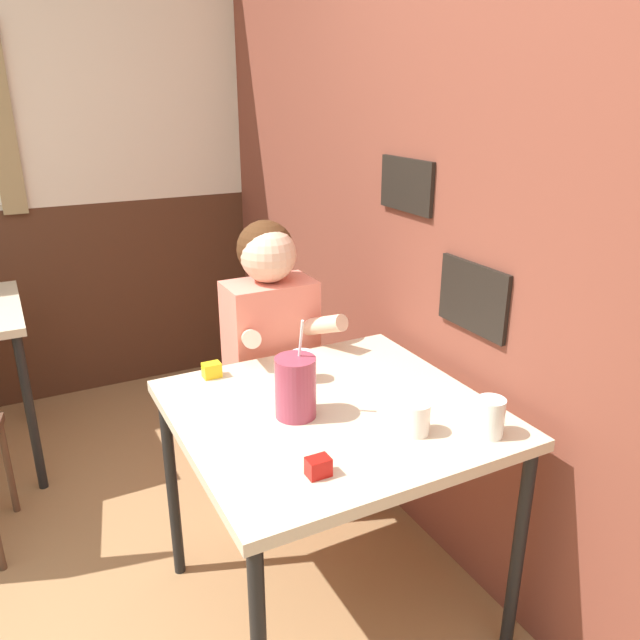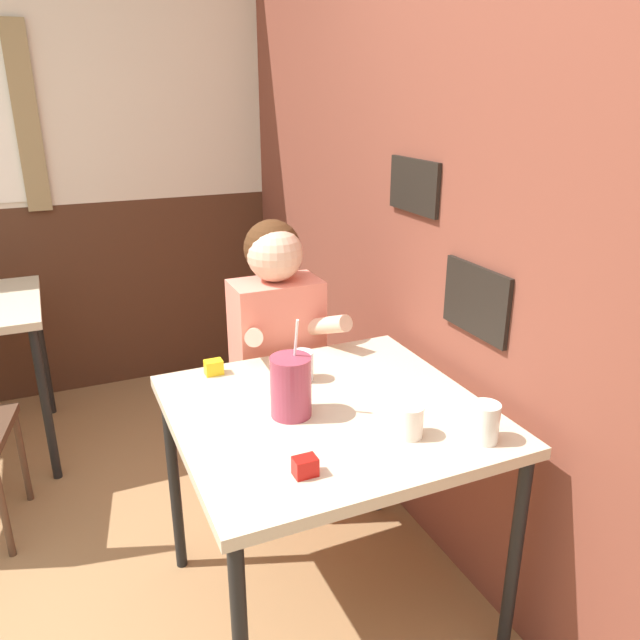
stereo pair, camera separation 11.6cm
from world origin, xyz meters
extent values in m
cube|color=brown|center=(1.31, 1.23, 1.35)|extent=(0.06, 4.46, 2.70)
cube|color=black|center=(1.27, 0.72, 1.37)|extent=(0.02, 0.31, 0.19)
cube|color=black|center=(1.27, 0.32, 1.06)|extent=(0.02, 0.32, 0.23)
cube|color=#472819|center=(0.00, 2.49, 0.55)|extent=(5.55, 0.06, 1.10)
cube|color=#937F56|center=(0.02, 2.44, 1.55)|extent=(0.12, 0.02, 0.94)
cube|color=beige|center=(0.75, 0.32, 0.76)|extent=(0.92, 0.90, 0.04)
cylinder|color=black|center=(1.17, -0.09, 0.37)|extent=(0.04, 0.04, 0.74)
cylinder|color=black|center=(0.33, 0.73, 0.37)|extent=(0.04, 0.04, 0.74)
cylinder|color=black|center=(1.17, 0.73, 0.37)|extent=(0.04, 0.04, 0.74)
cylinder|color=black|center=(-0.08, 1.53, 0.37)|extent=(0.04, 0.04, 0.74)
cylinder|color=black|center=(-0.08, 2.21, 0.37)|extent=(0.04, 0.04, 0.74)
cylinder|color=#4C3323|center=(-0.20, 1.40, 0.21)|extent=(0.03, 0.03, 0.43)
cube|color=#EA7F6B|center=(0.80, 0.92, 0.23)|extent=(0.31, 0.20, 0.46)
cube|color=#EA7F6B|center=(0.80, 0.92, 0.74)|extent=(0.34, 0.20, 0.55)
sphere|color=#472814|center=(0.80, 0.95, 1.13)|extent=(0.22, 0.22, 0.22)
sphere|color=beige|center=(0.80, 0.92, 1.12)|extent=(0.21, 0.21, 0.21)
cylinder|color=beige|center=(0.67, 0.78, 0.86)|extent=(0.14, 0.27, 0.15)
cylinder|color=beige|center=(0.94, 0.78, 0.86)|extent=(0.14, 0.27, 0.15)
cylinder|color=#99384C|center=(0.63, 0.33, 0.87)|extent=(0.12, 0.12, 0.19)
cylinder|color=white|center=(0.65, 0.33, 1.02)|extent=(0.01, 0.04, 0.14)
cylinder|color=silver|center=(0.75, 0.54, 0.83)|extent=(0.08, 0.08, 0.10)
cylinder|color=silver|center=(1.06, -0.02, 0.84)|extent=(0.08, 0.08, 0.11)
cylinder|color=silver|center=(0.89, 0.08, 0.83)|extent=(0.08, 0.08, 0.09)
cube|color=#B7140F|center=(0.55, 0.03, 0.80)|extent=(0.06, 0.04, 0.05)
cube|color=yellow|center=(0.49, 0.70, 0.80)|extent=(0.06, 0.04, 0.05)
camera|label=1|loc=(-0.06, -1.16, 1.70)|focal=35.00mm
camera|label=2|loc=(0.04, -1.21, 1.70)|focal=35.00mm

